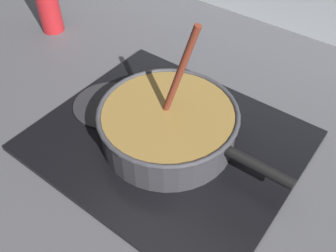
% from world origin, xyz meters
% --- Properties ---
extents(ground, '(2.40, 1.60, 0.04)m').
position_xyz_m(ground, '(0.00, 0.00, -0.02)').
color(ground, '#4C4C51').
extents(hob_plate, '(0.56, 0.48, 0.01)m').
position_xyz_m(hob_plate, '(0.12, 0.16, 0.01)').
color(hob_plate, black).
rests_on(hob_plate, ground).
extents(burner_ring, '(0.19, 0.19, 0.01)m').
position_xyz_m(burner_ring, '(0.12, 0.16, 0.02)').
color(burner_ring, '#592D0C').
rests_on(burner_ring, hob_plate).
extents(spare_burner, '(0.17, 0.17, 0.01)m').
position_xyz_m(spare_burner, '(-0.06, 0.16, 0.01)').
color(spare_burner, '#262628').
rests_on(spare_burner, hob_plate).
extents(cooking_pan, '(0.44, 0.30, 0.29)m').
position_xyz_m(cooking_pan, '(0.13, 0.16, 0.06)').
color(cooking_pan, '#38383D').
rests_on(cooking_pan, hob_plate).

